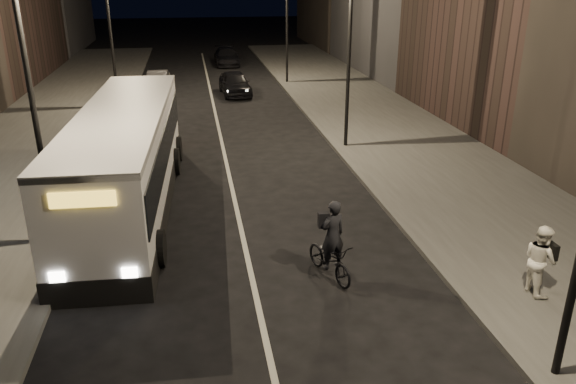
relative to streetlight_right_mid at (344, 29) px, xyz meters
name	(u,v)px	position (x,y,z in m)	size (l,w,h in m)	color
ground	(256,298)	(-5.33, -12.00, -5.36)	(180.00, 180.00, 0.00)	black
sidewalk_right	(390,132)	(3.17, 2.00, -5.28)	(7.00, 70.00, 0.16)	#3C3C39
sidewalk_left	(35,149)	(-13.83, 2.00, -5.28)	(7.00, 70.00, 0.16)	#3C3C39
streetlight_right_mid	(344,29)	(0.00, 0.00, 0.00)	(1.20, 0.44, 8.12)	black
streetlight_right_far	(283,6)	(0.00, 16.00, 0.00)	(1.20, 0.44, 8.12)	black
streetlight_left_near	(36,65)	(-10.66, -8.00, 0.00)	(1.20, 0.44, 8.12)	black
streetlight_left_far	(113,15)	(-10.66, 10.00, 0.00)	(1.20, 0.44, 8.12)	black
city_bus	(126,155)	(-8.93, -5.33, -3.49)	(3.46, 12.88, 3.44)	white
cyclist_on_bicycle	(331,252)	(-3.26, -11.31, -4.60)	(1.31, 2.11, 2.30)	black
pedestrian_woman	(540,260)	(1.60, -13.13, -4.29)	(0.88, 0.69, 1.82)	white
car_near	(235,83)	(-3.76, 12.85, -4.60)	(1.79, 4.45, 1.52)	black
car_mid	(159,79)	(-8.81, 16.12, -4.72)	(1.35, 3.87, 1.28)	#343437
car_far	(227,56)	(-3.41, 25.45, -4.65)	(2.00, 4.93, 1.43)	black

